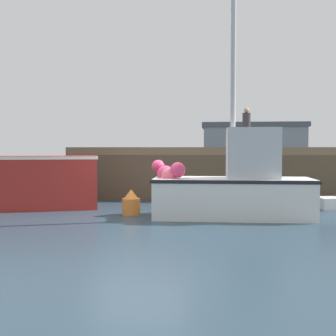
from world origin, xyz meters
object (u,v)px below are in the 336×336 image
Objects in this scene: dockworker at (246,128)px; mooring_buoy_foreground at (131,203)px; fishing_boat_near_left at (44,181)px; fishing_boat_near_right at (234,186)px.

mooring_buoy_foreground is at bearing -114.46° from dockworker.
dockworker reaches higher than fishing_boat_near_left.
dockworker is 8.82m from mooring_buoy_foreground.
dockworker is 2.57× the size of mooring_buoy_foreground.
fishing_boat_near_right reaches higher than mooring_buoy_foreground.
fishing_boat_near_left is 0.61× the size of fishing_boat_near_right.
fishing_boat_near_left is at bearing 168.34° from fishing_boat_near_right.
fishing_boat_near_right reaches higher than dockworker.
fishing_boat_near_right is at bearing -96.59° from dockworker.
fishing_boat_near_left is at bearing -131.93° from dockworker.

